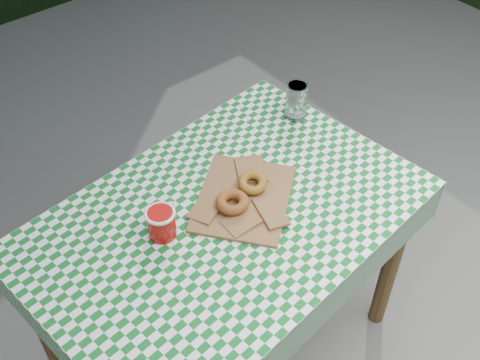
% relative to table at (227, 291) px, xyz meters
% --- Properties ---
extents(ground, '(60.00, 60.00, 0.00)m').
position_rel_table_xyz_m(ground, '(0.14, 0.01, -0.38)').
color(ground, '#575752').
rests_on(ground, ground).
extents(table, '(1.21, 0.87, 0.75)m').
position_rel_table_xyz_m(table, '(0.00, 0.00, 0.00)').
color(table, '#4E311B').
rests_on(table, ground).
extents(tablecloth, '(1.23, 0.89, 0.01)m').
position_rel_table_xyz_m(tablecloth, '(0.00, 0.00, 0.38)').
color(tablecloth, '#0E5D20').
rests_on(tablecloth, table).
extents(paper_bag, '(0.43, 0.41, 0.02)m').
position_rel_table_xyz_m(paper_bag, '(0.08, 0.01, 0.39)').
color(paper_bag, brown).
rests_on(paper_bag, tablecloth).
extents(bagel_front, '(0.10, 0.10, 0.03)m').
position_rel_table_xyz_m(bagel_front, '(0.03, 0.00, 0.41)').
color(bagel_front, brown).
rests_on(bagel_front, paper_bag).
extents(bagel_back, '(0.12, 0.12, 0.03)m').
position_rel_table_xyz_m(bagel_back, '(0.13, 0.03, 0.41)').
color(bagel_back, '#8A601C').
rests_on(bagel_back, paper_bag).
extents(coffee_mug, '(0.22, 0.22, 0.09)m').
position_rel_table_xyz_m(coffee_mug, '(-0.18, 0.06, 0.43)').
color(coffee_mug, '#A20D0A').
rests_on(coffee_mug, tablecloth).
extents(drinking_glass, '(0.08, 0.08, 0.13)m').
position_rel_table_xyz_m(drinking_glass, '(0.48, 0.21, 0.45)').
color(drinking_glass, silver).
rests_on(drinking_glass, tablecloth).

